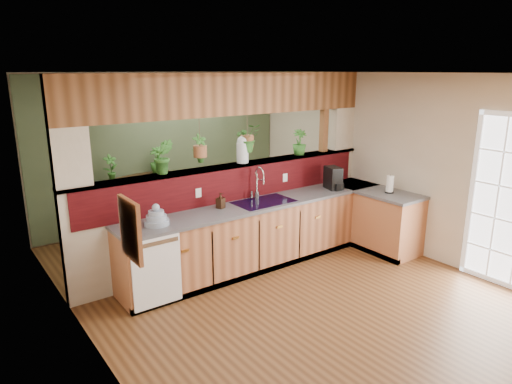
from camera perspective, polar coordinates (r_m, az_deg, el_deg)
ground at (r=5.69m, az=4.96°, el=-12.64°), size 4.60×7.00×0.01m
ceiling at (r=5.04m, az=5.65°, el=14.55°), size 4.60×7.00×0.01m
wall_back at (r=8.11m, az=-11.31°, el=5.29°), size 4.60×0.02×2.60m
wall_left at (r=4.13m, az=-19.54°, el=-4.77°), size 0.02×7.00×2.60m
wall_right at (r=6.92m, az=19.78°, el=3.02°), size 0.02×7.00×2.60m
pass_through_partition at (r=6.30m, az=-2.65°, el=1.76°), size 4.60×0.21×2.60m
pass_through_ledge at (r=6.24m, az=-2.91°, el=3.33°), size 4.60×0.21×0.04m
header_beam at (r=6.12m, az=-3.03°, el=12.11°), size 4.60×0.15×0.55m
sage_backwall at (r=8.09m, az=-11.25°, el=5.27°), size 4.55×0.02×2.55m
countertop at (r=6.62m, az=5.60°, el=-4.34°), size 4.14×1.52×0.90m
dishwasher at (r=5.28m, az=-12.27°, el=-9.73°), size 0.58×0.03×0.82m
navy_sink at (r=6.22m, az=0.99°, el=-1.92°), size 0.82×0.50×0.18m
french_door at (r=6.33m, az=29.10°, el=-1.41°), size 0.06×1.02×2.16m
framed_print at (r=3.34m, az=-15.40°, el=-4.58°), size 0.04×0.35×0.45m
faucet at (r=6.27m, az=0.28°, el=1.29°), size 0.20×0.20×0.46m
dish_stack at (r=5.39m, az=-12.34°, el=-3.24°), size 0.29×0.29×0.25m
soap_dispenser at (r=5.91m, az=-4.46°, el=-1.07°), size 0.12×0.12×0.20m
coffee_maker at (r=6.92m, az=9.67°, el=1.62°), size 0.18×0.30×0.33m
paper_towel at (r=6.90m, az=16.38°, el=0.91°), size 0.13×0.13×0.27m
glass_jar at (r=6.29m, az=-1.70°, el=5.33°), size 0.17×0.17×0.37m
ledge_plant_left at (r=5.72m, az=-11.48°, el=4.37°), size 0.29×0.27×0.43m
ledge_plant_right at (r=6.92m, az=5.45°, el=6.22°), size 0.27×0.27×0.38m
hanging_plant_a at (r=5.92m, az=-7.05°, el=6.54°), size 0.20×0.17×0.51m
hanging_plant_b at (r=6.29m, az=-1.11°, el=8.27°), size 0.40×0.36×0.50m
shelving_console at (r=7.80m, az=-14.77°, el=-1.34°), size 1.38×0.71×0.89m
shelf_plant_a at (r=7.53m, az=-17.71°, el=2.96°), size 0.23×0.16×0.41m
shelf_plant_b at (r=7.80m, az=-12.21°, el=3.87°), size 0.33×0.33×0.44m
floor_plant at (r=8.13m, az=-0.53°, el=-1.42°), size 0.70×0.64×0.66m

